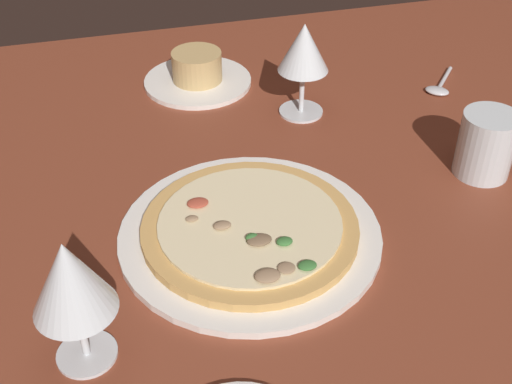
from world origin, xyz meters
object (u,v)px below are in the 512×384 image
(wine_glass_near, at_px, (70,281))
(spoon, at_px, (439,87))
(wine_glass_far, at_px, (304,51))
(water_glass, at_px, (485,148))
(pizza_main, at_px, (250,231))
(ramekin_on_saucer, at_px, (197,73))

(wine_glass_near, distance_m, spoon, 0.75)
(wine_glass_far, bearing_deg, wine_glass_near, -131.72)
(wine_glass_far, height_order, water_glass, wine_glass_far)
(wine_glass_near, height_order, water_glass, wine_glass_near)
(pizza_main, bearing_deg, spoon, 35.16)
(water_glass, bearing_deg, spoon, 76.67)
(wine_glass_far, bearing_deg, spoon, 2.47)
(ramekin_on_saucer, relative_size, wine_glass_near, 1.19)
(wine_glass_far, bearing_deg, ramekin_on_saucer, 135.78)
(water_glass, bearing_deg, ramekin_on_saucer, 133.10)
(wine_glass_near, bearing_deg, wine_glass_far, 48.28)
(ramekin_on_saucer, distance_m, water_glass, 0.49)
(pizza_main, xyz_separation_m, wine_glass_far, (0.16, 0.28, 0.10))
(pizza_main, relative_size, water_glass, 3.54)
(wine_glass_near, xyz_separation_m, water_glass, (0.56, 0.19, -0.07))
(pizza_main, relative_size, wine_glass_far, 2.16)
(wine_glass_near, relative_size, spoon, 1.59)
(wine_glass_far, relative_size, water_glass, 1.63)
(ramekin_on_saucer, bearing_deg, spoon, -18.02)
(ramekin_on_saucer, bearing_deg, wine_glass_near, -112.15)
(ramekin_on_saucer, height_order, wine_glass_near, wine_glass_near)
(pizza_main, distance_m, ramekin_on_saucer, 0.41)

